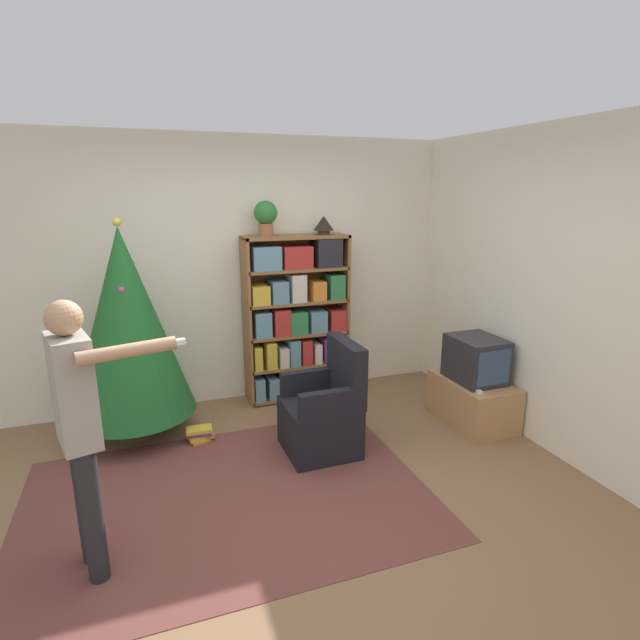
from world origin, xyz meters
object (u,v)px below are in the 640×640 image
(armchair, at_px, (324,414))
(standing_person, at_px, (79,419))
(table_lamp, at_px, (324,224))
(television, at_px, (476,359))
(bookshelf, at_px, (297,319))
(potted_plant, at_px, (266,216))
(christmas_tree, at_px, (127,324))

(armchair, relative_size, standing_person, 0.59)
(table_lamp, bearing_deg, television, -47.43)
(bookshelf, distance_m, potted_plant, 1.06)
(bookshelf, bearing_deg, standing_person, -132.67)
(potted_plant, relative_size, table_lamp, 1.64)
(armchair, bearing_deg, christmas_tree, -119.95)
(television, height_order, armchair, armchair)
(armchair, bearing_deg, standing_person, -64.82)
(bookshelf, relative_size, christmas_tree, 0.89)
(television, height_order, potted_plant, potted_plant)
(table_lamp, bearing_deg, potted_plant, 180.00)
(bookshelf, xyz_separation_m, standing_person, (-1.81, -1.96, 0.09))
(bookshelf, height_order, christmas_tree, christmas_tree)
(bookshelf, height_order, armchair, bookshelf)
(television, bearing_deg, standing_person, -165.10)
(bookshelf, xyz_separation_m, table_lamp, (0.29, 0.01, 0.93))
(christmas_tree, xyz_separation_m, table_lamp, (1.87, 0.34, 0.76))
(bookshelf, relative_size, television, 3.34)
(bookshelf, xyz_separation_m, television, (1.33, -1.12, -0.22))
(table_lamp, bearing_deg, standing_person, -136.74)
(television, xyz_separation_m, standing_person, (-3.14, -0.84, 0.31))
(television, distance_m, christmas_tree, 3.05)
(potted_plant, height_order, table_lamp, potted_plant)
(bookshelf, height_order, table_lamp, table_lamp)
(bookshelf, height_order, potted_plant, potted_plant)
(television, height_order, christmas_tree, christmas_tree)
(television, xyz_separation_m, potted_plant, (-1.63, 1.14, 1.24))
(table_lamp, bearing_deg, bookshelf, -177.52)
(armchair, bearing_deg, potted_plant, -172.79)
(christmas_tree, xyz_separation_m, armchair, (1.45, -0.81, -0.69))
(potted_plant, bearing_deg, television, -34.97)
(potted_plant, bearing_deg, table_lamp, 0.00)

